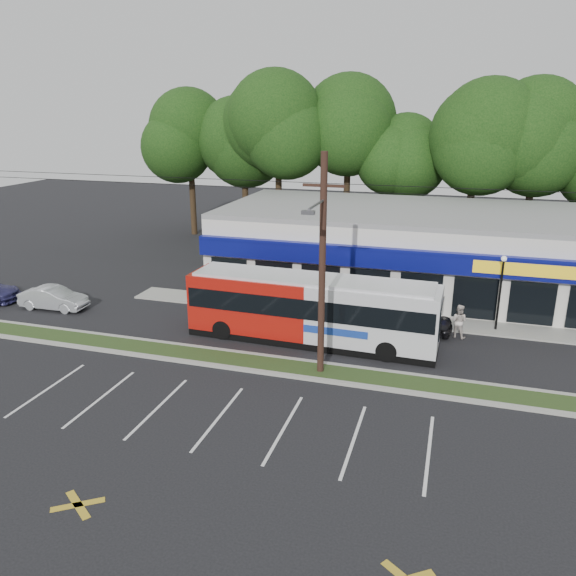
# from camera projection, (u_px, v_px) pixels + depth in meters

# --- Properties ---
(ground) EXTENTS (120.00, 120.00, 0.00)m
(ground) POSITION_uv_depth(u_px,v_px,m) (252.00, 374.00, 25.86)
(ground) COLOR black
(ground) RESTS_ON ground
(grass_strip) EXTENTS (40.00, 1.60, 0.12)m
(grass_strip) POSITION_uv_depth(u_px,v_px,m) (259.00, 363.00, 26.75)
(grass_strip) COLOR #243B18
(grass_strip) RESTS_ON ground
(curb_south) EXTENTS (40.00, 0.25, 0.14)m
(curb_south) POSITION_uv_depth(u_px,v_px,m) (253.00, 371.00, 25.97)
(curb_south) COLOR #9E9E93
(curb_south) RESTS_ON ground
(curb_north) EXTENTS (40.00, 0.25, 0.14)m
(curb_north) POSITION_uv_depth(u_px,v_px,m) (265.00, 356.00, 27.52)
(curb_north) COLOR #9E9E93
(curb_north) RESTS_ON ground
(sidewalk) EXTENTS (32.00, 2.20, 0.10)m
(sidewalk) POSITION_uv_depth(u_px,v_px,m) (386.00, 317.00, 32.66)
(sidewalk) COLOR #9E9E93
(sidewalk) RESTS_ON ground
(strip_mall) EXTENTS (25.00, 12.55, 5.30)m
(strip_mall) POSITION_uv_depth(u_px,v_px,m) (409.00, 248.00, 38.03)
(strip_mall) COLOR silver
(strip_mall) RESTS_ON ground
(utility_pole) EXTENTS (50.00, 2.77, 10.00)m
(utility_pole) POSITION_uv_depth(u_px,v_px,m) (318.00, 260.00, 24.27)
(utility_pole) COLOR black
(utility_pole) RESTS_ON ground
(lamp_post) EXTENTS (0.30, 0.30, 4.25)m
(lamp_post) POSITION_uv_depth(u_px,v_px,m) (501.00, 285.00, 30.02)
(lamp_post) COLOR black
(lamp_post) RESTS_ON ground
(tree_line) EXTENTS (46.76, 6.76, 11.83)m
(tree_line) POSITION_uv_depth(u_px,v_px,m) (407.00, 150.00, 45.87)
(tree_line) COLOR black
(tree_line) RESTS_ON ground
(metrobus) EXTENTS (13.06, 3.13, 3.49)m
(metrobus) POSITION_uv_depth(u_px,v_px,m) (311.00, 308.00, 28.94)
(metrobus) COLOR #AE150D
(metrobus) RESTS_ON ground
(car_dark) EXTENTS (4.82, 1.96, 1.64)m
(car_dark) POSITION_uv_depth(u_px,v_px,m) (407.00, 318.00, 30.46)
(car_dark) COLOR black
(car_dark) RESTS_ON ground
(car_silver) EXTENTS (4.19, 1.62, 1.36)m
(car_silver) POSITION_uv_depth(u_px,v_px,m) (54.00, 298.00, 34.02)
(car_silver) COLOR #B0B2B8
(car_silver) RESTS_ON ground
(pedestrian_a) EXTENTS (0.65, 0.46, 1.67)m
(pedestrian_a) POSITION_uv_depth(u_px,v_px,m) (429.00, 328.00, 28.98)
(pedestrian_a) COLOR silver
(pedestrian_a) RESTS_ON ground
(pedestrian_b) EXTENTS (1.05, 0.92, 1.83)m
(pedestrian_b) POSITION_uv_depth(u_px,v_px,m) (459.00, 321.00, 29.72)
(pedestrian_b) COLOR silver
(pedestrian_b) RESTS_ON ground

